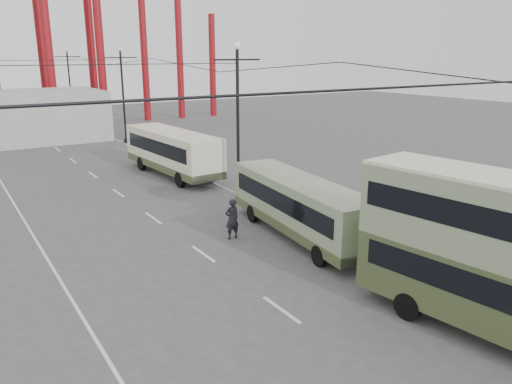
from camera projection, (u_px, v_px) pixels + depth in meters
ground at (387, 357)px, 14.71m from camera, size 160.00×160.00×0.00m
road_markings at (133, 201)px, 30.24m from camera, size 12.52×120.00×0.01m
lamp_post_mid at (238, 120)px, 30.98m from camera, size 3.20×0.44×9.32m
lamp_post_far at (123, 96)px, 48.81m from camera, size 3.20×0.44×9.32m
lamp_post_distant at (70, 85)px, 66.65m from camera, size 3.20×0.44×9.32m
single_decker_green at (299, 205)px, 23.98m from camera, size 3.46×10.31×2.86m
single_decker_cream at (172, 151)px, 36.25m from camera, size 3.26×10.60×3.25m
pedestrian at (232, 219)px, 23.89m from camera, size 0.74×0.50×2.00m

